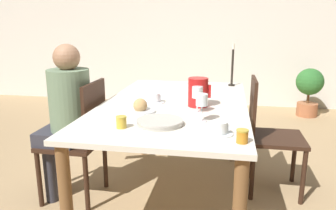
% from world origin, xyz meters
% --- Properties ---
extents(ground_plane, '(20.00, 20.00, 0.00)m').
position_xyz_m(ground_plane, '(0.00, 0.00, 0.00)').
color(ground_plane, tan).
extents(wall_back, '(10.00, 0.06, 2.60)m').
position_xyz_m(wall_back, '(0.00, 3.14, 1.30)').
color(wall_back, silver).
rests_on(wall_back, ground_plane).
extents(dining_table, '(1.03, 1.78, 0.77)m').
position_xyz_m(dining_table, '(0.00, 0.00, 0.68)').
color(dining_table, silver).
rests_on(dining_table, ground_plane).
extents(chair_person_side, '(0.42, 0.42, 0.92)m').
position_xyz_m(chair_person_side, '(-0.70, -0.10, 0.50)').
color(chair_person_side, '#331E14').
rests_on(chair_person_side, ground_plane).
extents(chair_opposite, '(0.42, 0.42, 0.92)m').
position_xyz_m(chair_opposite, '(0.70, 0.28, 0.50)').
color(chair_opposite, '#331E14').
rests_on(chair_opposite, ground_plane).
extents(person_seated, '(0.39, 0.41, 1.19)m').
position_xyz_m(person_seated, '(-0.79, -0.12, 0.71)').
color(person_seated, '#33333D').
rests_on(person_seated, ground_plane).
extents(red_pitcher, '(0.16, 0.14, 0.20)m').
position_xyz_m(red_pitcher, '(0.17, -0.07, 0.87)').
color(red_pitcher, red).
rests_on(red_pitcher, dining_table).
extents(wine_glass_water, '(0.07, 0.07, 0.17)m').
position_xyz_m(wine_glass_water, '(0.19, -0.24, 0.90)').
color(wine_glass_water, white).
rests_on(wine_glass_water, dining_table).
extents(wine_glass_juice, '(0.07, 0.07, 0.17)m').
position_xyz_m(wine_glass_juice, '(0.23, -0.42, 0.89)').
color(wine_glass_juice, white).
rests_on(wine_glass_juice, dining_table).
extents(teacup_near_person, '(0.15, 0.15, 0.07)m').
position_xyz_m(teacup_near_person, '(0.34, -0.64, 0.80)').
color(teacup_near_person, silver).
rests_on(teacup_near_person, dining_table).
extents(teacup_across, '(0.15, 0.15, 0.07)m').
position_xyz_m(teacup_across, '(-0.15, -0.02, 0.80)').
color(teacup_across, silver).
rests_on(teacup_across, dining_table).
extents(serving_tray, '(0.27, 0.27, 0.03)m').
position_xyz_m(serving_tray, '(-0.00, -0.53, 0.79)').
color(serving_tray, '#B7B2A8').
rests_on(serving_tray, dining_table).
extents(bread_plate, '(0.20, 0.20, 0.09)m').
position_xyz_m(bread_plate, '(-0.18, -0.28, 0.80)').
color(bread_plate, silver).
rests_on(bread_plate, dining_table).
extents(jam_jar_amber, '(0.06, 0.06, 0.07)m').
position_xyz_m(jam_jar_amber, '(-0.20, -0.63, 0.81)').
color(jam_jar_amber, gold).
rests_on(jam_jar_amber, dining_table).
extents(jam_jar_red, '(0.06, 0.06, 0.07)m').
position_xyz_m(jam_jar_red, '(0.45, -0.74, 0.81)').
color(jam_jar_red, '#C67A1E').
rests_on(jam_jar_red, dining_table).
extents(candlestick_tall, '(0.06, 0.06, 0.38)m').
position_xyz_m(candlestick_tall, '(0.41, 0.73, 0.93)').
color(candlestick_tall, black).
rests_on(candlestick_tall, dining_table).
extents(potted_plant, '(0.38, 0.38, 0.70)m').
position_xyz_m(potted_plant, '(1.54, 2.64, 0.41)').
color(potted_plant, '#A8603D').
rests_on(potted_plant, ground_plane).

